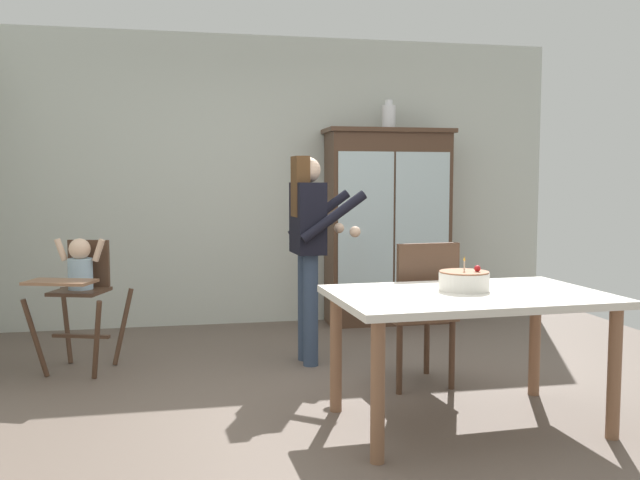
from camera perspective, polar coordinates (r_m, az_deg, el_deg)
ground_plane at (r=4.17m, az=2.18°, el=-13.94°), size 6.24×6.24×0.00m
wall_back at (r=6.53m, az=-3.24°, el=4.93°), size 5.32×0.06×2.70m
china_cabinet at (r=6.50m, az=5.65°, el=1.16°), size 1.20×0.48×1.84m
ceramic_vase at (r=6.52m, az=5.76°, el=10.24°), size 0.13×0.13×0.27m
high_chair_with_toddler at (r=5.12m, az=-19.43°, el=-3.16°), size 0.72×0.80×0.95m
adult_person at (r=5.01m, az=-0.95°, el=0.57°), size 0.52×0.50×1.53m
dining_table at (r=3.86m, az=12.27°, el=-5.68°), size 1.52×1.00×0.74m
birthday_cake at (r=3.91m, az=11.94°, el=-3.34°), size 0.28×0.28×0.19m
dining_chair_far_side at (r=4.49m, az=8.43°, el=-5.30°), size 0.48×0.48×0.96m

